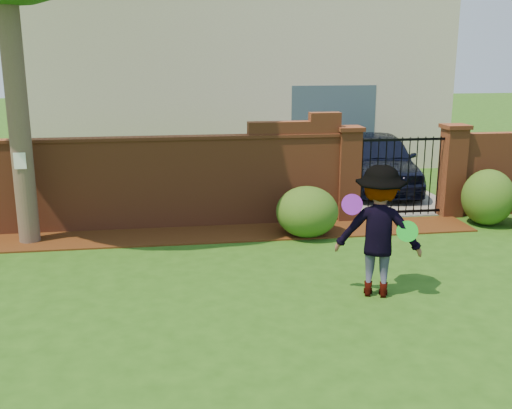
{
  "coord_description": "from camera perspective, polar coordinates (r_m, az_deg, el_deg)",
  "views": [
    {
      "loc": [
        -1.15,
        -7.27,
        3.27
      ],
      "look_at": [
        0.16,
        1.4,
        1.05
      ],
      "focal_mm": 42.1,
      "sensor_mm": 36.0,
      "label": 1
    }
  ],
  "objects": [
    {
      "name": "ground",
      "position": [
        8.06,
        0.34,
        -9.79
      ],
      "size": [
        80.0,
        80.0,
        0.01
      ],
      "primitive_type": "cube",
      "color": "#244E13",
      "rests_on": "ground"
    },
    {
      "name": "mulch_bed",
      "position": [
        11.1,
        -7.21,
        -2.96
      ],
      "size": [
        11.1,
        1.08,
        0.03
      ],
      "primitive_type": "cube",
      "color": "#3A1C0A",
      "rests_on": "ground"
    },
    {
      "name": "brick_wall",
      "position": [
        11.54,
        -12.72,
        2.15
      ],
      "size": [
        8.7,
        0.31,
        2.16
      ],
      "color": "brown",
      "rests_on": "ground"
    },
    {
      "name": "pillar_left",
      "position": [
        12.04,
        8.72,
        2.97
      ],
      "size": [
        0.5,
        0.5,
        1.88
      ],
      "color": "brown",
      "rests_on": "ground"
    },
    {
      "name": "pillar_right",
      "position": [
        12.86,
        18.14,
        3.14
      ],
      "size": [
        0.5,
        0.5,
        1.88
      ],
      "color": "brown",
      "rests_on": "ground"
    },
    {
      "name": "iron_gate",
      "position": [
        12.43,
        13.55,
        2.6
      ],
      "size": [
        1.78,
        0.03,
        1.6
      ],
      "color": "black",
      "rests_on": "ground"
    },
    {
      "name": "driveway",
      "position": [
        16.29,
        8.16,
        2.51
      ],
      "size": [
        3.2,
        8.0,
        0.01
      ],
      "primitive_type": "cube",
      "color": "slate",
      "rests_on": "ground"
    },
    {
      "name": "house",
      "position": [
        19.38,
        -2.3,
        13.89
      ],
      "size": [
        12.4,
        6.4,
        6.3
      ],
      "color": "beige",
      "rests_on": "ground"
    },
    {
      "name": "car",
      "position": [
        14.88,
        11.66,
        3.97
      ],
      "size": [
        2.26,
        4.3,
        1.39
      ],
      "primitive_type": "imported",
      "rotation": [
        0.0,
        0.0,
        -0.16
      ],
      "color": "black",
      "rests_on": "ground"
    },
    {
      "name": "paper_notice",
      "position": [
        10.91,
        -21.53,
        3.88
      ],
      "size": [
        0.2,
        0.01,
        0.28
      ],
      "primitive_type": "cube",
      "color": "white",
      "rests_on": "tree"
    },
    {
      "name": "shrub_left",
      "position": [
        10.95,
        4.88,
        -0.69
      ],
      "size": [
        1.14,
        1.14,
        0.93
      ],
      "primitive_type": "ellipsoid",
      "color": "#224D17",
      "rests_on": "ground"
    },
    {
      "name": "shrub_middle",
      "position": [
        12.48,
        21.17,
        0.64
      ],
      "size": [
        1.0,
        1.0,
        1.1
      ],
      "primitive_type": "ellipsoid",
      "color": "#224D17",
      "rests_on": "ground"
    },
    {
      "name": "man",
      "position": [
        8.31,
        11.53,
        -2.57
      ],
      "size": [
        1.34,
        1.05,
        1.82
      ],
      "primitive_type": "imported",
      "rotation": [
        0.0,
        0.0,
        2.79
      ],
      "color": "gray",
      "rests_on": "ground"
    },
    {
      "name": "frisbee_purple",
      "position": [
        8.05,
        9.11,
        0.0
      ],
      "size": [
        0.29,
        0.11,
        0.28
      ],
      "primitive_type": "cylinder",
      "rotation": [
        1.36,
        0.0,
        -0.11
      ],
      "color": "purple",
      "rests_on": "man"
    },
    {
      "name": "frisbee_green",
      "position": [
        8.19,
        14.18,
        -2.48
      ],
      "size": [
        0.29,
        0.18,
        0.29
      ],
      "primitive_type": "cylinder",
      "rotation": [
        1.43,
        0.0,
        -0.43
      ],
      "color": "green",
      "rests_on": "man"
    }
  ]
}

